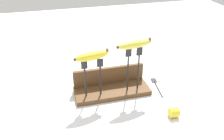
# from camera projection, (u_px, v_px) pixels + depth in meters

# --- Properties ---
(ground_plane) EXTENTS (3.00, 3.00, 0.00)m
(ground_plane) POSITION_uv_depth(u_px,v_px,m) (112.00, 93.00, 1.15)
(ground_plane) COLOR silver
(wooden_board) EXTENTS (0.34, 0.13, 0.02)m
(wooden_board) POSITION_uv_depth(u_px,v_px,m) (112.00, 91.00, 1.14)
(wooden_board) COLOR brown
(wooden_board) RESTS_ON ground
(board_backstop) EXTENTS (0.34, 0.02, 0.08)m
(board_backstop) POSITION_uv_depth(u_px,v_px,m) (109.00, 75.00, 1.16)
(board_backstop) COLOR brown
(board_backstop) RESTS_ON wooden_board
(fork_stand_left) EXTENTS (0.09, 0.01, 0.17)m
(fork_stand_left) POSITION_uv_depth(u_px,v_px,m) (93.00, 74.00, 1.04)
(fork_stand_left) COLOR black
(fork_stand_left) RESTS_ON wooden_board
(fork_stand_right) EXTENTS (0.08, 0.01, 0.20)m
(fork_stand_right) POSITION_uv_depth(u_px,v_px,m) (133.00, 66.00, 1.08)
(fork_stand_right) COLOR black
(fork_stand_right) RESTS_ON wooden_board
(banana_raised_left) EXTENTS (0.16, 0.07, 0.04)m
(banana_raised_left) POSITION_uv_depth(u_px,v_px,m) (92.00, 56.00, 1.00)
(banana_raised_left) COLOR yellow
(banana_raised_left) RESTS_ON fork_stand_left
(banana_raised_right) EXTENTS (0.16, 0.06, 0.04)m
(banana_raised_right) POSITION_uv_depth(u_px,v_px,m) (134.00, 44.00, 1.03)
(banana_raised_right) COLOR #DBD147
(banana_raised_right) RESTS_ON fork_stand_right
(fork_fallen_near) EXTENTS (0.04, 0.17, 0.01)m
(fork_fallen_near) POSITION_uv_depth(u_px,v_px,m) (156.00, 84.00, 1.20)
(fork_fallen_near) COLOR black
(fork_fallen_near) RESTS_ON ground
(banana_chunk_near) EXTENTS (0.04, 0.04, 0.04)m
(banana_chunk_near) POSITION_uv_depth(u_px,v_px,m) (174.00, 112.00, 0.99)
(banana_chunk_near) COLOR yellow
(banana_chunk_near) RESTS_ON ground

